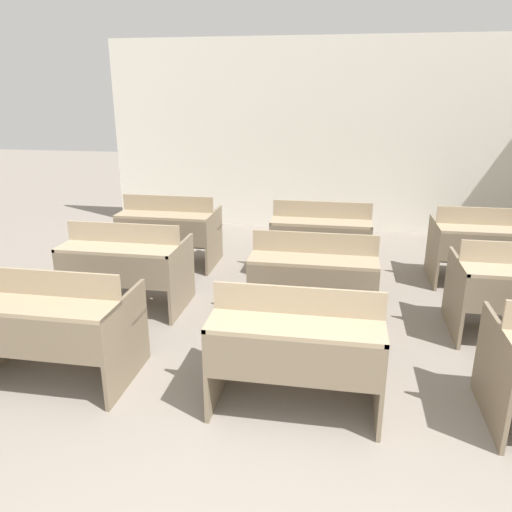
{
  "coord_description": "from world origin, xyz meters",
  "views": [
    {
      "loc": [
        0.22,
        -1.26,
        2.03
      ],
      "look_at": [
        -0.45,
        2.59,
        0.72
      ],
      "focal_mm": 35.0,
      "sensor_mm": 36.0,
      "label": 1
    }
  ],
  "objects": [
    {
      "name": "bench_front_center",
      "position": [
        -0.02,
        1.65,
        0.45
      ],
      "size": [
        1.1,
        0.74,
        0.85
      ],
      "color": "#7C6D56",
      "rests_on": "ground_plane"
    },
    {
      "name": "bench_second_center",
      "position": [
        0.01,
        2.93,
        0.45
      ],
      "size": [
        1.1,
        0.74,
        0.85
      ],
      "color": "#7B6C55",
      "rests_on": "ground_plane"
    },
    {
      "name": "bench_third_right",
      "position": [
        1.79,
        4.21,
        0.45
      ],
      "size": [
        1.1,
        0.74,
        0.85
      ],
      "color": "#80715A",
      "rests_on": "ground_plane"
    },
    {
      "name": "bench_third_left",
      "position": [
        -1.79,
        4.23,
        0.45
      ],
      "size": [
        1.1,
        0.74,
        0.85
      ],
      "color": "#7B6C55",
      "rests_on": "ground_plane"
    },
    {
      "name": "bench_front_left",
      "position": [
        -1.77,
        1.66,
        0.45
      ],
      "size": [
        1.1,
        0.74,
        0.85
      ],
      "color": "#7A6A53",
      "rests_on": "ground_plane"
    },
    {
      "name": "wall_back",
      "position": [
        0.0,
        6.2,
        1.37
      ],
      "size": [
        6.55,
        0.06,
        2.74
      ],
      "color": "white",
      "rests_on": "ground_plane"
    },
    {
      "name": "bench_second_left",
      "position": [
        -1.77,
        2.94,
        0.45
      ],
      "size": [
        1.1,
        0.74,
        0.85
      ],
      "color": "#82735C",
      "rests_on": "ground_plane"
    },
    {
      "name": "bench_third_center",
      "position": [
        0.02,
        4.22,
        0.45
      ],
      "size": [
        1.1,
        0.74,
        0.85
      ],
      "color": "#7D6E57",
      "rests_on": "ground_plane"
    }
  ]
}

